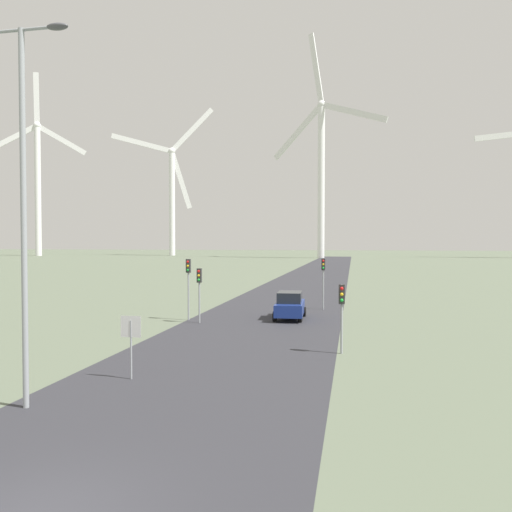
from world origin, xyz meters
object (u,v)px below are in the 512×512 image
at_px(stop_sign_near, 131,335).
at_px(traffic_light_post_near_left, 199,283).
at_px(streetlamp, 23,176).
at_px(traffic_light_post_mid_right, 323,272).
at_px(wind_turbine_left, 172,189).
at_px(traffic_light_post_near_right, 342,303).
at_px(wind_turbine_far_left, 38,176).
at_px(car_approaching, 290,305).
at_px(wind_turbine_center, 321,162).
at_px(traffic_light_post_mid_left, 188,275).

relative_size(stop_sign_near, traffic_light_post_near_left, 0.69).
height_order(streetlamp, traffic_light_post_mid_right, streetlamp).
bearing_deg(wind_turbine_left, traffic_light_post_mid_right, -65.14).
distance_m(traffic_light_post_near_right, wind_turbine_far_left, 182.85).
distance_m(traffic_light_post_near_right, car_approaching, 10.58).
xyz_separation_m(traffic_light_post_near_left, wind_turbine_left, (-57.54, 147.96, 22.61)).
bearing_deg(traffic_light_post_mid_right, streetlamp, -107.56).
bearing_deg(wind_turbine_left, traffic_light_post_near_left, -68.75).
relative_size(streetlamp, wind_turbine_center, 0.16).
relative_size(traffic_light_post_mid_right, car_approaching, 0.93).
relative_size(traffic_light_post_mid_left, car_approaching, 0.96).
bearing_deg(wind_turbine_far_left, wind_turbine_left, 16.68).
height_order(stop_sign_near, traffic_light_post_mid_right, traffic_light_post_mid_right).
xyz_separation_m(streetlamp, traffic_light_post_mid_left, (-0.67, 17.54, -4.23)).
distance_m(streetlamp, car_approaching, 21.13).
xyz_separation_m(traffic_light_post_near_right, wind_turbine_left, (-66.62, 155.04, 22.81)).
distance_m(wind_turbine_left, wind_turbine_center, 60.06).
xyz_separation_m(traffic_light_post_near_right, car_approaching, (-3.64, 9.83, -1.44)).
bearing_deg(wind_turbine_far_left, traffic_light_post_near_right, -51.27).
distance_m(traffic_light_post_near_right, traffic_light_post_mid_right, 15.09).
bearing_deg(streetlamp, wind_turbine_center, 90.09).
distance_m(traffic_light_post_mid_left, traffic_light_post_mid_right, 10.90).
bearing_deg(traffic_light_post_mid_right, traffic_light_post_near_left, -132.94).
bearing_deg(traffic_light_post_mid_right, stop_sign_near, -105.91).
relative_size(car_approaching, wind_turbine_far_left, 0.06).
height_order(stop_sign_near, wind_turbine_far_left, wind_turbine_far_left).
xyz_separation_m(streetlamp, traffic_light_post_near_right, (9.47, 9.48, -4.83)).
relative_size(streetlamp, traffic_light_post_near_left, 3.37).
xyz_separation_m(traffic_light_post_near_left, wind_turbine_far_left, (-104.08, 134.02, 26.64)).
xyz_separation_m(traffic_light_post_near_right, wind_turbine_far_left, (-113.16, 141.10, 26.84)).
distance_m(traffic_light_post_mid_left, wind_turbine_far_left, 170.29).
height_order(traffic_light_post_near_right, traffic_light_post_mid_left, traffic_light_post_mid_left).
bearing_deg(wind_turbine_far_left, traffic_light_post_mid_left, -52.25).
bearing_deg(car_approaching, traffic_light_post_mid_left, -164.74).
relative_size(stop_sign_near, traffic_light_post_near_right, 0.74).
relative_size(traffic_light_post_near_right, wind_turbine_center, 0.04).
distance_m(traffic_light_post_mid_left, wind_turbine_left, 159.02).
distance_m(traffic_light_post_near_right, wind_turbine_center, 139.82).
relative_size(stop_sign_near, wind_turbine_center, 0.03).
relative_size(traffic_light_post_near_left, traffic_light_post_mid_right, 0.89).
relative_size(traffic_light_post_near_left, wind_turbine_center, 0.05).
bearing_deg(traffic_light_post_near_left, wind_turbine_far_left, 127.83).
xyz_separation_m(traffic_light_post_mid_right, wind_turbine_center, (-7.96, 121.66, 27.54)).
xyz_separation_m(wind_turbine_far_left, wind_turbine_center, (103.47, -4.46, 1.20)).
bearing_deg(stop_sign_near, wind_turbine_far_left, 125.68).
bearing_deg(traffic_light_post_near_right, stop_sign_near, -142.70).
bearing_deg(streetlamp, wind_turbine_left, 109.16).
height_order(stop_sign_near, traffic_light_post_mid_left, traffic_light_post_mid_left).
bearing_deg(traffic_light_post_mid_left, car_approaching, 15.26).
distance_m(traffic_light_post_near_left, traffic_light_post_mid_left, 1.50).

